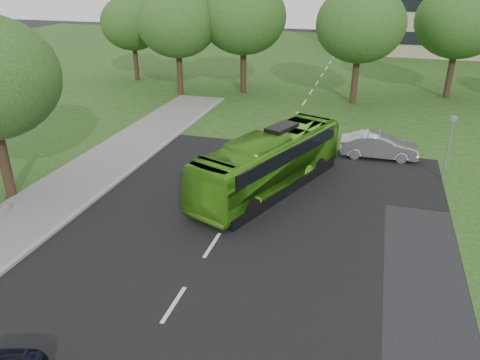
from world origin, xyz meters
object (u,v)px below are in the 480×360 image
Objects in this scene: tree_park_b at (243,17)px; bus at (270,162)px; tree_park_a at (177,23)px; tree_park_f at (132,23)px; tree_park_c at (360,24)px; sedan at (379,146)px; camera_pole at (450,140)px; tree_park_d at (460,21)px.

tree_park_b is 0.93× the size of bus.
bus is at bearing -54.44° from tree_park_a.
tree_park_a is at bearing -32.99° from tree_park_f.
tree_park_c is 2.07× the size of sedan.
tree_park_b is 1.19× the size of tree_park_f.
bus is (-3.05, -18.80, -5.04)m from tree_park_c.
tree_park_a is at bearing 146.75° from bus.
bus is at bearing -170.23° from camera_pole.
tree_park_f is 29.43m from bus.
camera_pole is (9.00, 3.77, 0.84)m from bus.
sedan is 4.59m from camera_pole.
tree_park_b reaches higher than tree_park_a.
bus is at bearing 136.27° from sedan.
bus is (-11.01, -23.03, -5.13)m from tree_park_d.
tree_park_b is 19.43m from sedan.
camera_pole is (28.26, -18.08, -3.36)m from tree_park_f.
tree_park_f is (-12.14, 2.07, -1.03)m from tree_park_b.
tree_park_a is 0.95× the size of tree_park_d.
tree_park_c reaches higher than bus.
bus is at bearing -48.61° from tree_park_f.
tree_park_a is 15.59m from tree_park_c.
tree_park_a is 0.94× the size of tree_park_b.
tree_park_a is at bearing -156.41° from tree_park_b.
tree_park_a is 0.87× the size of bus.
tree_park_b reaches higher than bus.
tree_park_c is at bearing 98.63° from camera_pole.
tree_park_b is at bearing -169.86° from tree_park_d.
tree_park_d reaches higher than camera_pole.
tree_park_d is at bearing 28.00° from tree_park_c.
tree_park_d is at bearing 71.08° from camera_pole.
sedan is at bearing -32.28° from tree_park_f.
sedan is (5.46, 6.24, -0.73)m from bus.
tree_park_a is at bearing 55.47° from sedan.
tree_park_d is 1.17× the size of tree_park_f.
sedan is (17.93, -11.21, -5.57)m from tree_park_a.
sedan is at bearing -32.01° from tree_park_a.
sedan is (-5.55, -16.79, -5.87)m from tree_park_d.
tree_park_c is 16.70m from camera_pole.
tree_park_d is 26.04m from bus.
camera_pole is at bearing -95.96° from tree_park_d.
tree_park_a is at bearing 134.54° from camera_pole.
tree_park_f is (-22.31, 3.05, -0.84)m from tree_park_c.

